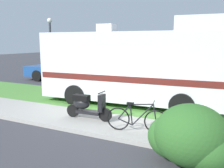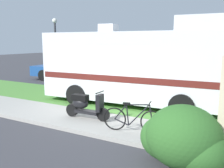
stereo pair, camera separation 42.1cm
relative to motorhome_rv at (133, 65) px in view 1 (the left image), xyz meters
The scene contains 10 objects.
ground_plane 2.46m from the motorhome_rv, 97.90° to the right, with size 80.00×80.00×0.00m, color #38383D.
sidewalk 3.40m from the motorhome_rv, 94.73° to the right, with size 24.00×2.00×0.12m.
grass_strip 1.69m from the motorhome_rv, 132.20° to the right, with size 24.00×3.40×0.08m.
motorhome_rv is the anchor object (origin of this frame).
scooter 3.15m from the motorhome_rv, 99.27° to the right, with size 1.67×0.50×0.97m.
bicycle 3.79m from the motorhome_rv, 66.25° to the right, with size 1.74×0.54×0.89m.
pickup_truck_near 7.18m from the motorhome_rv, 145.38° to the left, with size 5.76×2.43×1.86m.
pickup_truck_far 8.29m from the motorhome_rv, 119.61° to the left, with size 5.20×2.17×1.73m.
bush_by_porch 5.53m from the motorhome_rv, 55.11° to the right, with size 1.91×1.43×1.35m.
street_lamp_post 6.26m from the motorhome_rv, 162.88° to the left, with size 0.28×0.28×4.01m.
Camera 1 is at (4.13, -7.94, 2.68)m, focal length 39.94 mm.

